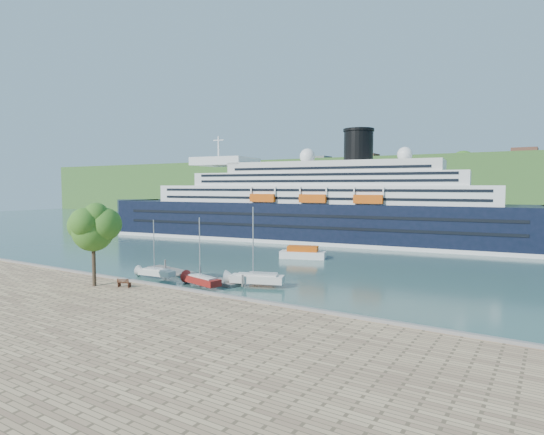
{
  "coord_description": "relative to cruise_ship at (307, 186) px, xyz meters",
  "views": [
    {
      "loc": [
        44.22,
        -39.28,
        13.24
      ],
      "look_at": [
        0.89,
        30.0,
        7.52
      ],
      "focal_mm": 30.0,
      "sensor_mm": 36.0,
      "label": 1
    }
  ],
  "objects": [
    {
      "name": "ground",
      "position": [
        6.35,
        -57.52,
        -13.1
      ],
      "size": [
        400.0,
        400.0,
        0.0
      ],
      "primitive_type": "plane",
      "color": "#325A53",
      "rests_on": "ground"
    },
    {
      "name": "far_hillside",
      "position": [
        6.35,
        87.48,
        -1.1
      ],
      "size": [
        400.0,
        50.0,
        24.0
      ],
      "primitive_type": "cube",
      "color": "#376127",
      "rests_on": "ground"
    },
    {
      "name": "quay_coping",
      "position": [
        6.35,
        -57.72,
        -11.95
      ],
      "size": [
        220.0,
        0.5,
        0.3
      ],
      "primitive_type": "cube",
      "color": "slate",
      "rests_on": "promenade"
    },
    {
      "name": "cruise_ship",
      "position": [
        0.0,
        0.0,
        0.0
      ],
      "size": [
        117.92,
        32.12,
        26.21
      ],
      "primitive_type": null,
      "rotation": [
        0.0,
        0.0,
        0.13
      ],
      "color": "black",
      "rests_on": "ground"
    },
    {
      "name": "park_bench",
      "position": [
        6.64,
        -60.3,
        -11.54
      ],
      "size": [
        1.86,
        1.12,
        1.12
      ],
      "primitive_type": null,
      "rotation": [
        0.0,
        0.0,
        0.25
      ],
      "color": "#4C2715",
      "rests_on": "promenade"
    },
    {
      "name": "promenade_tree",
      "position": [
        2.95,
        -61.76,
        -6.59
      ],
      "size": [
        6.65,
        6.65,
        11.02
      ],
      "primitive_type": null,
      "color": "#2A5717",
      "rests_on": "promenade"
    },
    {
      "name": "floating_pontoon",
      "position": [
        5.85,
        -47.59,
        -12.88
      ],
      "size": [
        19.83,
        6.16,
        0.44
      ],
      "primitive_type": null,
      "rotation": [
        0.0,
        0.0,
        -0.19
      ],
      "color": "gray",
      "rests_on": "ground"
    },
    {
      "name": "sailboat_white_near",
      "position": [
        2.48,
        -51.07,
        -9.1
      ],
      "size": [
        6.33,
        2.29,
        8.0
      ],
      "primitive_type": null,
      "rotation": [
        0.0,
        0.0,
        0.09
      ],
      "color": "silver",
      "rests_on": "ground"
    },
    {
      "name": "sailboat_red",
      "position": [
        11.73,
        -51.95,
        -8.76
      ],
      "size": [
        6.98,
        3.44,
        8.7
      ],
      "primitive_type": null,
      "rotation": [
        0.0,
        0.0,
        -0.24
      ],
      "color": "maroon",
      "rests_on": "ground"
    },
    {
      "name": "sailboat_white_far",
      "position": [
        17.68,
        -47.89,
        -8.1
      ],
      "size": [
        8.03,
        4.62,
        10.01
      ],
      "primitive_type": null,
      "rotation": [
        0.0,
        0.0,
        0.34
      ],
      "color": "silver",
      "rests_on": "ground"
    },
    {
      "name": "tender_launch",
      "position": [
        11.76,
        -24.17,
        -11.96
      ],
      "size": [
        8.78,
        5.25,
        2.3
      ],
      "primitive_type": null,
      "rotation": [
        0.0,
        0.0,
        0.31
      ],
      "color": "#CD4C0C",
      "rests_on": "ground"
    }
  ]
}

